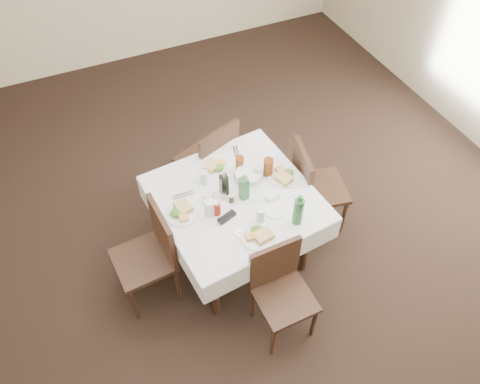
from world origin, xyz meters
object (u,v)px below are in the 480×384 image
(chair_west, at_px, (152,250))
(green_bottle, at_px, (298,211))
(chair_north, at_px, (212,159))
(coffee_mug, at_px, (208,198))
(chair_south, at_px, (280,285))
(dining_table, at_px, (235,204))
(water_w, at_px, (210,208))
(oil_cruet_dark, at_px, (224,184))
(water_n, at_px, (204,178))
(water_e, at_px, (258,172))
(oil_cruet_green, at_px, (244,187))
(ketchup_bottle, at_px, (216,208))
(water_s, at_px, (261,215))
(bread_basket, at_px, (249,176))
(chair_east, at_px, (311,184))

(chair_west, xyz_separation_m, green_bottle, (1.03, -0.37, 0.37))
(chair_north, relative_size, coffee_mug, 7.54)
(chair_south, bearing_deg, dining_table, 93.55)
(water_w, height_order, oil_cruet_dark, oil_cruet_dark)
(water_n, height_order, green_bottle, green_bottle)
(water_e, bearing_deg, water_n, 163.17)
(dining_table, height_order, coffee_mug, coffee_mug)
(chair_west, bearing_deg, oil_cruet_green, 0.56)
(chair_north, xyz_separation_m, oil_cruet_dark, (-0.14, -0.62, 0.33))
(water_n, xyz_separation_m, ketchup_bottle, (-0.03, -0.33, 0.00))
(water_s, xyz_separation_m, bread_basket, (0.10, 0.41, -0.02))
(oil_cruet_green, bearing_deg, chair_north, 88.84)
(water_e, height_order, ketchup_bottle, ketchup_bottle)
(oil_cruet_dark, height_order, ketchup_bottle, oil_cruet_dark)
(water_n, relative_size, oil_cruet_dark, 0.50)
(dining_table, xyz_separation_m, chair_west, (-0.72, -0.04, -0.15))
(chair_east, xyz_separation_m, water_e, (-0.50, 0.06, 0.30))
(water_s, xyz_separation_m, ketchup_bottle, (-0.27, 0.20, 0.00))
(chair_north, distance_m, chair_east, 0.92)
(chair_north, relative_size, oil_cruet_green, 3.55)
(chair_west, bearing_deg, chair_south, -40.78)
(water_w, bearing_deg, dining_table, 18.68)
(dining_table, xyz_separation_m, water_n, (-0.17, 0.24, 0.15))
(chair_north, bearing_deg, coffee_mug, -113.58)
(water_e, bearing_deg, bread_basket, 170.88)
(dining_table, height_order, green_bottle, green_bottle)
(dining_table, bearing_deg, chair_south, -86.45)
(chair_south, distance_m, oil_cruet_green, 0.77)
(coffee_mug, bearing_deg, water_s, -49.98)
(oil_cruet_green, bearing_deg, bread_basket, 54.18)
(chair_east, bearing_deg, coffee_mug, -179.66)
(dining_table, height_order, water_e, water_e)
(chair_south, xyz_separation_m, water_e, (0.20, 0.81, 0.34))
(chair_west, bearing_deg, water_e, 8.97)
(chair_north, relative_size, bread_basket, 3.97)
(water_w, relative_size, oil_cruet_dark, 0.60)
(chair_east, xyz_separation_m, oil_cruet_green, (-0.69, -0.08, 0.35))
(water_n, xyz_separation_m, water_e, (0.41, -0.12, 0.00))
(chair_west, relative_size, water_n, 7.51)
(dining_table, xyz_separation_m, chair_south, (0.04, -0.70, -0.19))
(chair_west, distance_m, water_e, 1.02)
(water_n, distance_m, oil_cruet_dark, 0.20)
(water_w, bearing_deg, ketchup_bottle, -14.31)
(oil_cruet_green, relative_size, ketchup_bottle, 1.95)
(ketchup_bottle, bearing_deg, water_w, 165.69)
(water_w, xyz_separation_m, oil_cruet_dark, (0.18, 0.15, 0.03))
(water_n, distance_m, green_bottle, 0.81)
(chair_east, height_order, water_s, chair_east)
(chair_east, height_order, chair_west, chair_east)
(ketchup_bottle, bearing_deg, oil_cruet_green, 13.35)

